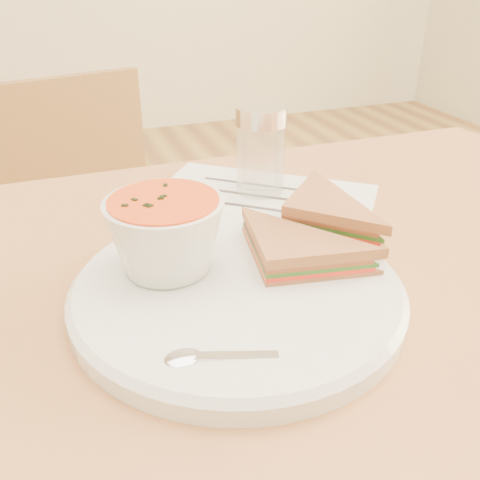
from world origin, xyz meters
name	(u,v)px	position (x,y,z in m)	size (l,w,h in m)	color
chair_far	(106,285)	(-0.13, 0.59, 0.40)	(0.36, 0.36, 0.81)	brown
plate	(237,292)	(-0.06, -0.02, 0.76)	(0.30, 0.30, 0.02)	white
soup_bowl	(166,239)	(-0.11, 0.02, 0.80)	(0.11, 0.11, 0.07)	white
sandwich_half_a	(266,277)	(-0.04, -0.04, 0.78)	(0.11, 0.11, 0.03)	#BA7541
sandwich_half_b	(281,221)	(0.00, 0.03, 0.80)	(0.11, 0.11, 0.03)	#BA7541
spoon	(243,357)	(-0.09, -0.11, 0.77)	(0.15, 0.03, 0.01)	silver
paper_menu	(259,203)	(0.04, 0.17, 0.75)	(0.28, 0.20, 0.00)	silver
condiment_shaker	(261,151)	(0.05, 0.20, 0.81)	(0.06, 0.06, 0.11)	silver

